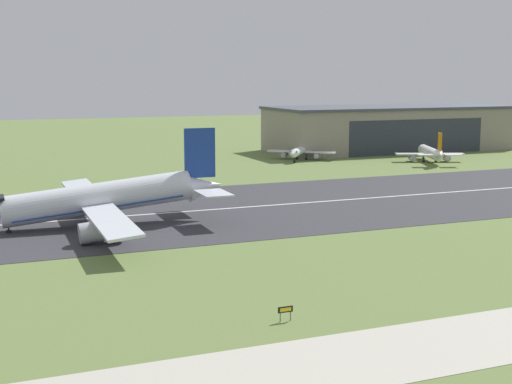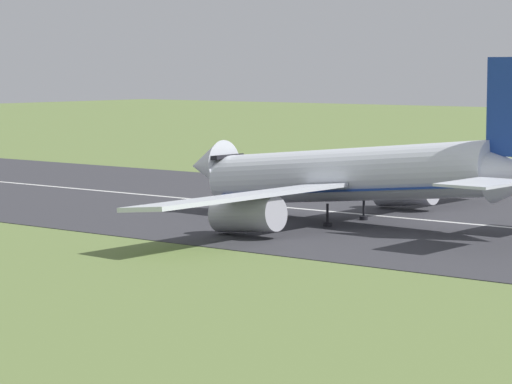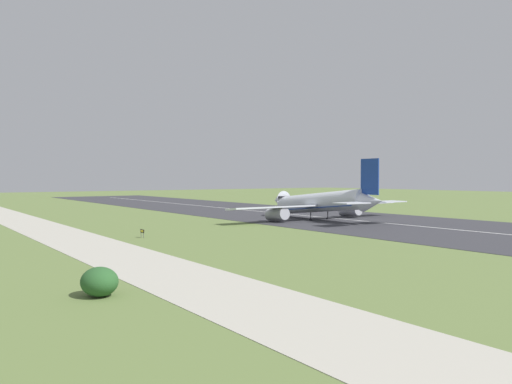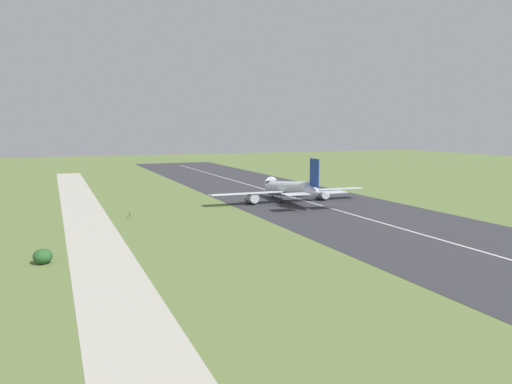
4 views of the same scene
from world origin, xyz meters
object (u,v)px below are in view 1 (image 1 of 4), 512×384
airplane_parked_west (430,153)px  airplane_parked_centre (302,150)px  airplane_landing (101,199)px  runway_sign (285,310)px

airplane_parked_west → airplane_parked_centre: size_ratio=1.09×
airplane_parked_west → airplane_parked_centre: 38.36m
airplane_parked_west → airplane_parked_centre: airplane_parked_west is taller
airplane_landing → runway_sign: size_ratio=33.91×
airplane_landing → airplane_parked_west: 119.99m
airplane_parked_centre → runway_sign: 146.55m
airplane_parked_west → runway_sign: (-97.23, -110.50, -1.58)m
airplane_landing → runway_sign: 56.22m
airplane_landing → runway_sign: airplane_landing is taller
airplane_parked_west → runway_sign: bearing=-131.3°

